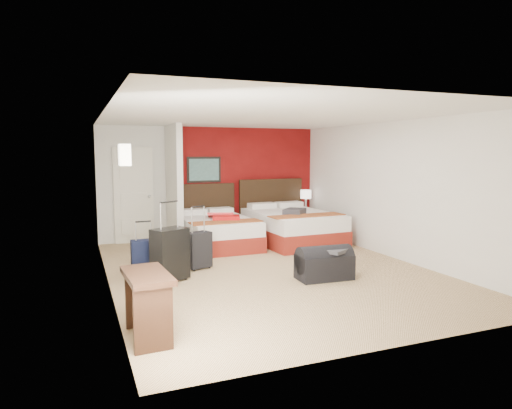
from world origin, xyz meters
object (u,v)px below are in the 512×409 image
nightstand (306,221)px  suitcase_charcoal (199,251)px  suitcase_navy (144,259)px  duffel_bag (324,265)px  suitcase_black (170,256)px  red_suitcase_open (223,217)px  bed_right (292,227)px  bed_left (217,233)px  desk (148,306)px  table_lamp (306,200)px

nightstand → suitcase_charcoal: size_ratio=0.99×
suitcase_navy → duffel_bag: suitcase_navy is taller
suitcase_black → red_suitcase_open: bearing=27.8°
nightstand → bed_right: bearing=-133.6°
bed_left → red_suitcase_open: (0.10, -0.10, 0.34)m
suitcase_black → duffel_bag: bearing=-45.4°
duffel_bag → desk: size_ratio=0.99×
red_suitcase_open → suitcase_navy: red_suitcase_open is taller
suitcase_charcoal → suitcase_navy: 0.91m
suitcase_black → suitcase_charcoal: size_ratio=1.32×
nightstand → duffel_bag: bearing=-116.2°
desk → table_lamp: bearing=44.8°
nightstand → duffel_bag: nightstand is taller
suitcase_black → suitcase_navy: (-0.32, 0.46, -0.12)m
red_suitcase_open → suitcase_charcoal: 1.82m
bed_left → duffel_bag: 3.06m
bed_right → nightstand: bed_right is taller
bed_right → suitcase_navy: bearing=-157.4°
suitcase_black → suitcase_navy: 0.57m
red_suitcase_open → suitcase_navy: size_ratio=1.37×
bed_right → table_lamp: size_ratio=4.80×
table_lamp → suitcase_charcoal: (-3.26, -2.38, -0.52)m
table_lamp → suitcase_navy: size_ratio=0.85×
desk → suitcase_navy: bearing=79.6°
nightstand → suitcase_navy: 4.84m
desk → suitcase_black: bearing=69.6°
bed_right → bed_left: bearing=171.4°
table_lamp → duffel_bag: 4.08m
bed_right → duffel_bag: bed_right is taller
suitcase_charcoal → desk: bearing=-134.1°
bed_right → nightstand: (0.81, 0.92, -0.04)m
table_lamp → suitcase_navy: table_lamp is taller
table_lamp → red_suitcase_open: bearing=-160.1°
bed_right → desk: desk is taller
red_suitcase_open → duffel_bag: size_ratio=0.89×
desk → bed_left: bearing=61.1°
duffel_bag → suitcase_navy: bearing=157.7°
table_lamp → bed_left: bearing=-163.0°
red_suitcase_open → desk: desk is taller
bed_right → red_suitcase_open: 1.56m
suitcase_black → suitcase_navy: bearing=98.4°
bed_right → suitcase_navy: bed_right is taller
suitcase_black → duffel_bag: suitcase_black is taller
bed_right → red_suitcase_open: red_suitcase_open is taller
bed_right → suitcase_black: suitcase_black is taller
bed_left → desk: desk is taller
bed_left → bed_right: bearing=-7.3°
suitcase_navy → desk: desk is taller
bed_right → table_lamp: table_lamp is taller
red_suitcase_open → duffel_bag: bearing=-58.3°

